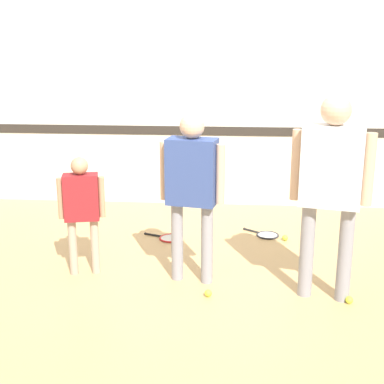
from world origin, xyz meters
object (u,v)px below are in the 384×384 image
person_student_right (331,177)px  tennis_ball_stray_left (349,300)px  person_student_left (82,203)px  tennis_ball_by_spare_racket (285,238)px  person_instructor (192,180)px  racket_spare_on_floor (266,235)px  racket_second_spare (169,238)px  tennis_ball_near_instructor (208,293)px

person_student_right → tennis_ball_stray_left: (0.21, -0.11, -1.06)m
person_student_left → tennis_ball_by_spare_racket: bearing=14.9°
tennis_ball_by_spare_racket → tennis_ball_stray_left: same height
person_instructor → racket_spare_on_floor: bearing=69.8°
person_student_right → person_instructor: bearing=1.1°
person_instructor → racket_spare_on_floor: 1.78m
racket_spare_on_floor → person_instructor: bearing=95.2°
person_instructor → racket_second_spare: size_ratio=3.10×
person_student_right → racket_second_spare: (-1.53, 1.34, -1.08)m
person_student_left → racket_spare_on_floor: bearing=20.9°
racket_second_spare → tennis_ball_near_instructor: (0.52, -1.42, 0.02)m
person_instructor → person_student_right: person_student_right is taller
tennis_ball_stray_left → tennis_ball_by_spare_racket: bearing=105.6°
person_instructor → racket_spare_on_floor: person_instructor is taller
person_instructor → tennis_ball_by_spare_racket: (0.97, 1.13, -0.94)m
tennis_ball_by_spare_racket → tennis_ball_stray_left: bearing=-74.4°
racket_second_spare → tennis_ball_by_spare_racket: 1.32m
racket_second_spare → tennis_ball_near_instructor: tennis_ball_near_instructor is taller
tennis_ball_near_instructor → tennis_ball_by_spare_racket: bearing=61.3°
person_instructor → racket_spare_on_floor: size_ratio=3.37×
person_student_left → tennis_ball_stray_left: (2.44, -0.44, -0.68)m
racket_second_spare → tennis_ball_stray_left: bearing=161.4°
person_instructor → person_student_right: (1.18, -0.25, 0.12)m
racket_spare_on_floor → tennis_ball_near_instructor: tennis_ball_near_instructor is taller
racket_spare_on_floor → tennis_ball_near_instructor: (-0.60, -1.61, 0.02)m
tennis_ball_by_spare_racket → tennis_ball_near_instructor: bearing=-118.7°
person_student_right → racket_spare_on_floor: size_ratio=3.79×
person_instructor → tennis_ball_by_spare_racket: bearing=60.0°
racket_second_spare → person_instructor: bearing=129.0°
racket_spare_on_floor → person_student_left: bearing=69.6°
person_student_left → tennis_ball_by_spare_racket: (2.02, 1.05, -0.68)m
tennis_ball_near_instructor → tennis_ball_stray_left: size_ratio=1.00×
person_instructor → person_student_right: bearing=-1.6°
person_instructor → person_student_left: 1.08m
person_instructor → tennis_ball_near_instructor: size_ratio=23.86×
racket_second_spare → racket_spare_on_floor: bearing=-148.8°
tennis_ball_stray_left → tennis_ball_near_instructor: bearing=178.5°
tennis_ball_near_instructor → tennis_ball_stray_left: (1.22, -0.03, 0.00)m
person_student_left → tennis_ball_stray_left: bearing=-22.9°
racket_second_spare → person_student_left: bearing=76.4°
tennis_ball_stray_left → racket_second_spare: bearing=140.1°
person_instructor → person_student_left: person_instructor is taller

